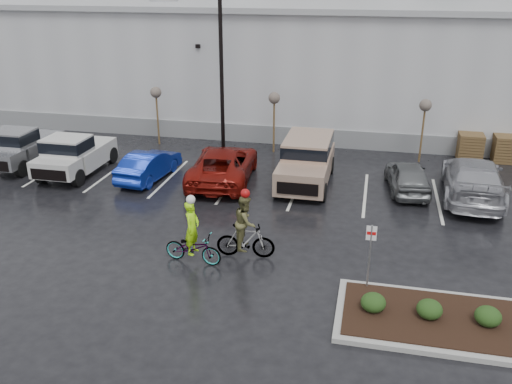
% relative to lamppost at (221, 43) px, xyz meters
% --- Properties ---
extents(ground, '(120.00, 120.00, 0.00)m').
position_rel_lamppost_xyz_m(ground, '(4.00, -12.00, -5.69)').
color(ground, black).
rests_on(ground, ground).
extents(warehouse, '(60.50, 15.50, 7.20)m').
position_rel_lamppost_xyz_m(warehouse, '(4.00, 9.99, -2.04)').
color(warehouse, '#A8AAAD').
rests_on(warehouse, ground).
extents(wooded_ridge, '(80.00, 25.00, 6.00)m').
position_rel_lamppost_xyz_m(wooded_ridge, '(4.00, 33.00, -2.69)').
color(wooded_ridge, '#2A431C').
rests_on(wooded_ridge, ground).
extents(lamppost, '(0.50, 1.00, 9.22)m').
position_rel_lamppost_xyz_m(lamppost, '(0.00, 0.00, 0.00)').
color(lamppost, black).
rests_on(lamppost, ground).
extents(sapling_west, '(0.60, 0.60, 3.20)m').
position_rel_lamppost_xyz_m(sapling_west, '(-4.00, 1.00, -2.96)').
color(sapling_west, '#503C20').
rests_on(sapling_west, ground).
extents(sapling_mid, '(0.60, 0.60, 3.20)m').
position_rel_lamppost_xyz_m(sapling_mid, '(2.50, 1.00, -2.96)').
color(sapling_mid, '#503C20').
rests_on(sapling_mid, ground).
extents(sapling_east, '(0.60, 0.60, 3.20)m').
position_rel_lamppost_xyz_m(sapling_east, '(10.00, 1.00, -2.96)').
color(sapling_east, '#503C20').
rests_on(sapling_east, ground).
extents(pallet_stack_a, '(1.20, 1.20, 1.35)m').
position_rel_lamppost_xyz_m(pallet_stack_a, '(12.50, 2.00, -5.01)').
color(pallet_stack_a, '#503C20').
rests_on(pallet_stack_a, ground).
extents(pallet_stack_b, '(1.20, 1.20, 1.35)m').
position_rel_lamppost_xyz_m(pallet_stack_b, '(14.20, 2.00, -5.01)').
color(pallet_stack_b, '#503C20').
rests_on(pallet_stack_b, ground).
extents(curb_island, '(8.00, 3.00, 0.15)m').
position_rel_lamppost_xyz_m(curb_island, '(11.00, -13.00, -5.61)').
color(curb_island, gray).
rests_on(curb_island, ground).
extents(mulch_bed, '(7.60, 2.60, 0.04)m').
position_rel_lamppost_xyz_m(mulch_bed, '(11.00, -13.00, -5.52)').
color(mulch_bed, black).
rests_on(mulch_bed, curb_island).
extents(shrub_a, '(0.70, 0.70, 0.52)m').
position_rel_lamppost_xyz_m(shrub_a, '(8.00, -13.00, -5.27)').
color(shrub_a, '#193512').
rests_on(shrub_a, curb_island).
extents(shrub_b, '(0.70, 0.70, 0.52)m').
position_rel_lamppost_xyz_m(shrub_b, '(9.50, -13.00, -5.27)').
color(shrub_b, '#193512').
rests_on(shrub_b, curb_island).
extents(shrub_c, '(0.70, 0.70, 0.52)m').
position_rel_lamppost_xyz_m(shrub_c, '(11.00, -13.00, -5.27)').
color(shrub_c, '#193512').
rests_on(shrub_c, curb_island).
extents(fire_lane_sign, '(0.30, 0.05, 2.20)m').
position_rel_lamppost_xyz_m(fire_lane_sign, '(7.80, -11.80, -4.28)').
color(fire_lane_sign, gray).
rests_on(fire_lane_sign, ground).
extents(pickup_silver, '(2.10, 5.20, 1.96)m').
position_rel_lamppost_xyz_m(pickup_silver, '(-9.20, -3.50, -4.71)').
color(pickup_silver, '#94969B').
rests_on(pickup_silver, ground).
extents(pickup_white, '(2.10, 5.20, 1.96)m').
position_rel_lamppost_xyz_m(pickup_white, '(-6.00, -4.04, -4.71)').
color(pickup_white, '#B8B8B4').
rests_on(pickup_white, ground).
extents(car_blue, '(1.83, 4.17, 1.33)m').
position_rel_lamppost_xyz_m(car_blue, '(-2.36, -4.22, -5.02)').
color(car_blue, '#0D2595').
rests_on(car_blue, ground).
extents(car_red, '(3.15, 5.90, 1.58)m').
position_rel_lamppost_xyz_m(car_red, '(1.08, -3.77, -4.90)').
color(car_red, maroon).
rests_on(car_red, ground).
extents(suv_tan, '(2.20, 5.10, 2.06)m').
position_rel_lamppost_xyz_m(suv_tan, '(4.80, -3.37, -4.66)').
color(suv_tan, '#A1826D').
rests_on(suv_tan, ground).
extents(car_grey, '(2.06, 4.14, 1.35)m').
position_rel_lamppost_xyz_m(car_grey, '(9.24, -3.18, -5.01)').
color(car_grey, slate).
rests_on(car_grey, ground).
extents(car_far_silver, '(2.78, 6.02, 1.70)m').
position_rel_lamppost_xyz_m(car_far_silver, '(11.89, -3.34, -4.83)').
color(car_far_silver, '#A8A9B0').
rests_on(car_far_silver, ground).
extents(cyclist_hivis, '(2.04, 0.90, 2.39)m').
position_rel_lamppost_xyz_m(cyclist_hivis, '(2.15, -11.23, -4.95)').
color(cyclist_hivis, '#3F3F44').
rests_on(cyclist_hivis, ground).
extents(cyclist_olive, '(1.93, 0.95, 2.46)m').
position_rel_lamppost_xyz_m(cyclist_olive, '(3.75, -10.50, -4.80)').
color(cyclist_olive, '#3F3F44').
rests_on(cyclist_olive, ground).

